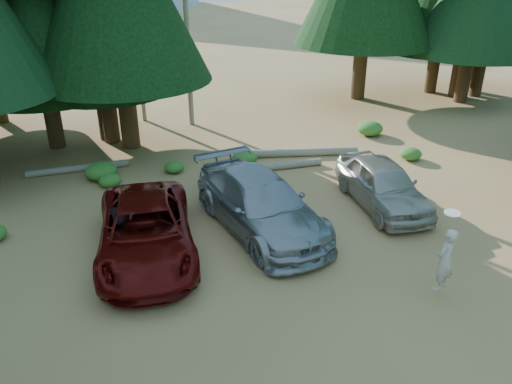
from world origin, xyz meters
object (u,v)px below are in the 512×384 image
log_left (78,168)px  silver_minivan_center (260,204)px  frisbee_player (445,259)px  log_right (297,153)px  red_pickup (146,231)px  silver_minivan_right (383,184)px  log_mid (280,166)px

log_left → silver_minivan_center: bearing=-50.2°
frisbee_player → log_right: bearing=-115.7°
silver_minivan_center → log_right: bearing=47.1°
red_pickup → silver_minivan_right: 7.72m
silver_minivan_right → log_right: 5.06m
red_pickup → log_mid: 7.22m
log_left → log_mid: log_mid is taller
log_mid → log_right: bearing=45.0°
silver_minivan_center → silver_minivan_right: bearing=-7.0°
silver_minivan_right → frisbee_player: size_ratio=2.16×
silver_minivan_center → frisbee_player: size_ratio=2.75×
frisbee_player → log_mid: (-0.13, 8.65, -0.92)m
silver_minivan_center → log_left: bearing=119.6°
silver_minivan_center → frisbee_player: (2.64, -4.75, 0.24)m
silver_minivan_center → silver_minivan_right: (4.28, -0.13, -0.06)m
frisbee_player → red_pickup: bearing=-56.3°
frisbee_player → log_left: (-7.31, 11.44, -0.93)m
silver_minivan_center → log_left: 8.18m
red_pickup → frisbee_player: size_ratio=2.63×
red_pickup → silver_minivan_center: 3.44m
log_right → silver_minivan_center: bearing=-110.0°
red_pickup → silver_minivan_center: silver_minivan_center is taller
red_pickup → frisbee_player: frisbee_player is taller
silver_minivan_center → frisbee_player: 5.45m
silver_minivan_center → silver_minivan_right: size_ratio=1.27×
red_pickup → silver_minivan_center: bearing=13.0°
log_left → frisbee_player: bearing=-52.6°
frisbee_player → log_mid: 8.70m
red_pickup → silver_minivan_center: (3.44, 0.14, 0.07)m
frisbee_player → log_left: frisbee_player is taller
silver_minivan_right → log_right: silver_minivan_right is taller
silver_minivan_right → log_left: size_ratio=1.19×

